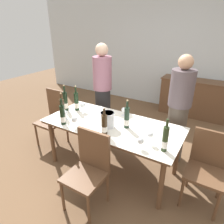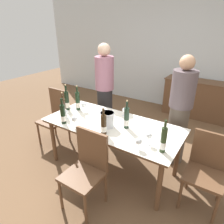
{
  "view_description": "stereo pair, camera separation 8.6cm",
  "coord_description": "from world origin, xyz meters",
  "px_view_note": "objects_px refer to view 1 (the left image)",
  "views": [
    {
      "loc": [
        1.25,
        -2.06,
        2.02
      ],
      "look_at": [
        0.0,
        0.0,
        0.92
      ],
      "focal_mm": 32.0,
      "sensor_mm": 36.0,
      "label": 1
    },
    {
      "loc": [
        1.32,
        -2.02,
        2.02
      ],
      "look_at": [
        0.0,
        0.0,
        0.92
      ],
      "focal_mm": 32.0,
      "sensor_mm": 36.0,
      "label": 2
    }
  ],
  "objects_px": {
    "sideboard_cabinet": "(193,98)",
    "person_guest_left": "(178,112)",
    "wine_glass_0": "(75,120)",
    "ice_bucket": "(107,119)",
    "chair_near_front": "(89,166)",
    "wine_bottle_4": "(62,108)",
    "wine_bottle_5": "(165,140)",
    "wine_bottle_3": "(104,125)",
    "dining_table": "(112,128)",
    "wine_bottle_6": "(65,102)",
    "chair_left_end": "(54,115)",
    "wine_bottle_0": "(63,115)",
    "wine_glass_4": "(150,135)",
    "wine_glass_1": "(65,113)",
    "wine_glass_3": "(124,110)",
    "wine_glass_2": "(83,106)",
    "chair_right_end": "(207,164)",
    "wine_bottle_2": "(127,118)",
    "person_host": "(103,92)",
    "wine_bottle_1": "(76,102)",
    "wine_glass_5": "(141,141)"
  },
  "relations": [
    {
      "from": "sideboard_cabinet",
      "to": "person_host",
      "type": "relative_size",
      "value": 0.87
    },
    {
      "from": "wine_glass_2",
      "to": "wine_bottle_0",
      "type": "bearing_deg",
      "value": -87.25
    },
    {
      "from": "wine_bottle_4",
      "to": "wine_glass_0",
      "type": "bearing_deg",
      "value": -24.69
    },
    {
      "from": "chair_right_end",
      "to": "chair_near_front",
      "type": "bearing_deg",
      "value": -146.73
    },
    {
      "from": "wine_glass_2",
      "to": "wine_bottle_5",
      "type": "bearing_deg",
      "value": -13.98
    },
    {
      "from": "wine_bottle_1",
      "to": "wine_glass_5",
      "type": "relative_size",
      "value": 2.91
    },
    {
      "from": "person_guest_left",
      "to": "wine_glass_1",
      "type": "bearing_deg",
      "value": -145.65
    },
    {
      "from": "sideboard_cabinet",
      "to": "dining_table",
      "type": "xyz_separation_m",
      "value": [
        -0.62,
        -2.55,
        0.25
      ]
    },
    {
      "from": "wine_bottle_6",
      "to": "wine_glass_2",
      "type": "xyz_separation_m",
      "value": [
        0.27,
        0.09,
        -0.04
      ]
    },
    {
      "from": "wine_glass_0",
      "to": "wine_glass_2",
      "type": "relative_size",
      "value": 1.01
    },
    {
      "from": "wine_glass_3",
      "to": "wine_glass_1",
      "type": "bearing_deg",
      "value": -140.1
    },
    {
      "from": "wine_bottle_1",
      "to": "wine_bottle_6",
      "type": "height_order",
      "value": "wine_bottle_6"
    },
    {
      "from": "wine_bottle_0",
      "to": "chair_right_end",
      "type": "distance_m",
      "value": 1.89
    },
    {
      "from": "wine_glass_3",
      "to": "chair_left_end",
      "type": "relative_size",
      "value": 0.14
    },
    {
      "from": "wine_bottle_3",
      "to": "wine_glass_0",
      "type": "bearing_deg",
      "value": -172.29
    },
    {
      "from": "wine_bottle_3",
      "to": "wine_bottle_6",
      "type": "xyz_separation_m",
      "value": [
        -0.91,
        0.29,
        0.02
      ]
    },
    {
      "from": "wine_bottle_5",
      "to": "wine_bottle_1",
      "type": "bearing_deg",
      "value": 167.03
    },
    {
      "from": "wine_bottle_4",
      "to": "sideboard_cabinet",
      "type": "bearing_deg",
      "value": 62.84
    },
    {
      "from": "dining_table",
      "to": "ice_bucket",
      "type": "relative_size",
      "value": 9.17
    },
    {
      "from": "wine_glass_2",
      "to": "person_host",
      "type": "height_order",
      "value": "person_host"
    },
    {
      "from": "wine_bottle_6",
      "to": "chair_left_end",
      "type": "bearing_deg",
      "value": 169.18
    },
    {
      "from": "wine_glass_1",
      "to": "person_host",
      "type": "height_order",
      "value": "person_host"
    },
    {
      "from": "wine_bottle_2",
      "to": "wine_bottle_4",
      "type": "distance_m",
      "value": 0.99
    },
    {
      "from": "sideboard_cabinet",
      "to": "person_guest_left",
      "type": "height_order",
      "value": "person_guest_left"
    },
    {
      "from": "wine_bottle_5",
      "to": "person_guest_left",
      "type": "distance_m",
      "value": 0.93
    },
    {
      "from": "ice_bucket",
      "to": "chair_near_front",
      "type": "bearing_deg",
      "value": -79.03
    },
    {
      "from": "wine_bottle_3",
      "to": "chair_left_end",
      "type": "height_order",
      "value": "wine_bottle_3"
    },
    {
      "from": "dining_table",
      "to": "chair_near_front",
      "type": "xyz_separation_m",
      "value": [
        0.1,
        -0.66,
        -0.14
      ]
    },
    {
      "from": "wine_glass_0",
      "to": "ice_bucket",
      "type": "bearing_deg",
      "value": 32.58
    },
    {
      "from": "wine_glass_1",
      "to": "wine_glass_3",
      "type": "xyz_separation_m",
      "value": [
        0.65,
        0.54,
        -0.01
      ]
    },
    {
      "from": "wine_glass_0",
      "to": "wine_glass_1",
      "type": "relative_size",
      "value": 1.08
    },
    {
      "from": "wine_glass_0",
      "to": "wine_bottle_6",
      "type": "bearing_deg",
      "value": 144.12
    },
    {
      "from": "wine_bottle_5",
      "to": "person_guest_left",
      "type": "relative_size",
      "value": 0.23
    },
    {
      "from": "wine_bottle_0",
      "to": "wine_glass_4",
      "type": "distance_m",
      "value": 1.19
    },
    {
      "from": "wine_bottle_0",
      "to": "wine_glass_1",
      "type": "relative_size",
      "value": 2.57
    },
    {
      "from": "wine_bottle_4",
      "to": "wine_bottle_5",
      "type": "relative_size",
      "value": 0.94
    },
    {
      "from": "wine_bottle_2",
      "to": "wine_glass_0",
      "type": "distance_m",
      "value": 0.68
    },
    {
      "from": "wine_bottle_3",
      "to": "chair_left_end",
      "type": "relative_size",
      "value": 0.35
    },
    {
      "from": "wine_glass_4",
      "to": "wine_bottle_2",
      "type": "bearing_deg",
      "value": 153.4
    },
    {
      "from": "wine_bottle_1",
      "to": "wine_glass_3",
      "type": "relative_size",
      "value": 3.01
    },
    {
      "from": "wine_glass_3",
      "to": "person_guest_left",
      "type": "bearing_deg",
      "value": 28.43
    },
    {
      "from": "wine_glass_0",
      "to": "chair_near_front",
      "type": "distance_m",
      "value": 0.66
    },
    {
      "from": "wine_bottle_2",
      "to": "wine_glass_3",
      "type": "relative_size",
      "value": 2.94
    },
    {
      "from": "ice_bucket",
      "to": "wine_bottle_5",
      "type": "relative_size",
      "value": 0.54
    },
    {
      "from": "wine_bottle_4",
      "to": "ice_bucket",
      "type": "bearing_deg",
      "value": 4.04
    },
    {
      "from": "sideboard_cabinet",
      "to": "wine_bottle_3",
      "type": "distance_m",
      "value": 2.91
    },
    {
      "from": "wine_bottle_0",
      "to": "wine_bottle_5",
      "type": "relative_size",
      "value": 0.96
    },
    {
      "from": "wine_glass_1",
      "to": "wine_glass_4",
      "type": "bearing_deg",
      "value": 1.98
    },
    {
      "from": "chair_left_end",
      "to": "chair_right_end",
      "type": "bearing_deg",
      "value": -0.16
    },
    {
      "from": "wine_glass_0",
      "to": "sideboard_cabinet",
      "type": "bearing_deg",
      "value": 70.89
    }
  ]
}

